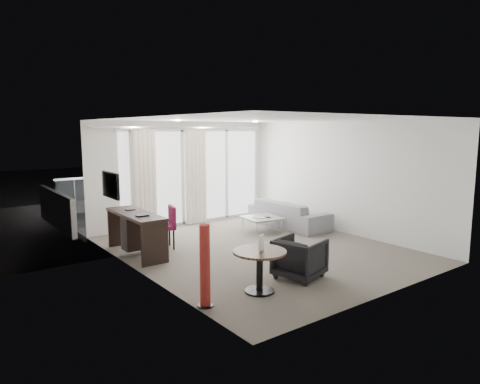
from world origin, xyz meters
TOP-DOWN VIEW (x-y plane):
  - floor at (0.00, 0.00)m, footprint 5.00×6.00m
  - ceiling at (0.00, 0.00)m, footprint 5.00×6.00m
  - wall_left at (-2.50, 0.00)m, footprint 0.00×6.00m
  - wall_right at (2.50, 0.00)m, footprint 0.00×6.00m
  - wall_front at (0.00, -3.00)m, footprint 5.00×0.00m
  - window_panel at (0.30, 2.98)m, footprint 4.00×0.02m
  - window_frame at (0.30, 2.97)m, footprint 4.10×0.06m
  - curtain_left at (-1.15, 2.82)m, footprint 0.60×0.20m
  - curtain_right at (0.25, 2.82)m, footprint 0.60×0.20m
  - curtain_track at (0.00, 2.82)m, footprint 4.80×0.04m
  - downlight_a at (-0.90, 1.60)m, footprint 0.12×0.12m
  - downlight_b at (1.20, 1.60)m, footprint 0.12×0.12m
  - desk at (-2.11, 1.12)m, footprint 0.54×1.74m
  - tv at (-2.46, 1.45)m, footprint 0.05×0.80m
  - desk_chair at (-1.51, 1.19)m, footprint 0.57×0.55m
  - round_table at (-1.43, -1.80)m, footprint 0.89×0.89m
  - menu_card at (-1.41, -1.82)m, footprint 0.13×0.07m
  - red_lamp at (-2.35, -1.77)m, footprint 0.25×0.25m
  - tub_armchair at (-0.50, -1.71)m, footprint 0.88×0.87m
  - coffee_table at (0.99, 1.07)m, footprint 0.91×0.91m
  - remote at (1.06, 0.94)m, footprint 0.10×0.15m
  - magazine at (0.92, 1.04)m, footprint 0.33×0.37m
  - sofa at (1.92, 1.15)m, footprint 0.87×2.21m
  - terrace_slab at (0.30, 4.50)m, footprint 5.60×3.00m
  - rattan_chair_a at (1.35, 4.79)m, footprint 0.72×0.72m
  - rattan_chair_b at (1.75, 4.53)m, footprint 0.59×0.59m
  - rattan_table at (1.24, 4.13)m, footprint 0.56×0.56m
  - balustrade at (0.30, 5.95)m, footprint 5.50×0.06m

SIDE VIEW (x-z plane):
  - terrace_slab at x=0.30m, z-range -0.12..0.00m
  - floor at x=0.00m, z-range 0.00..0.00m
  - coffee_table at x=0.99m, z-range 0.00..0.36m
  - rattan_table at x=1.24m, z-range 0.00..0.48m
  - round_table at x=-1.43m, z-range 0.00..0.64m
  - sofa at x=1.92m, z-range 0.00..0.65m
  - tub_armchair at x=-0.50m, z-range 0.00..0.66m
  - remote at x=1.06m, z-range 0.35..0.37m
  - magazine at x=0.92m, z-range 0.35..0.37m
  - rattan_chair_b at x=1.75m, z-range 0.00..0.76m
  - desk at x=-2.11m, z-range 0.00..0.82m
  - rattan_chair_a at x=1.35m, z-range 0.00..0.84m
  - desk_chair at x=-1.51m, z-range 0.00..0.87m
  - balustrade at x=0.30m, z-range -0.02..1.02m
  - red_lamp at x=-2.35m, z-range 0.00..1.14m
  - menu_card at x=-1.41m, z-range 0.60..0.84m
  - window_panel at x=0.30m, z-range 0.01..2.39m
  - curtain_left at x=-1.15m, z-range 0.01..2.39m
  - curtain_right at x=0.25m, z-range 0.01..2.39m
  - window_frame at x=0.30m, z-range -0.02..2.42m
  - wall_left at x=-2.50m, z-range 0.00..2.60m
  - wall_right at x=2.50m, z-range 0.00..2.60m
  - wall_front at x=0.00m, z-range 0.00..2.60m
  - tv at x=-2.46m, z-range 1.10..1.60m
  - curtain_track at x=0.00m, z-range 2.43..2.47m
  - downlight_a at x=-0.90m, z-range 2.58..2.60m
  - downlight_b at x=1.20m, z-range 2.58..2.60m
  - ceiling at x=0.00m, z-range 2.60..2.60m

